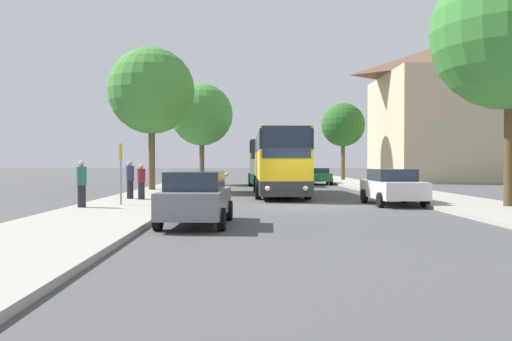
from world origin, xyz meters
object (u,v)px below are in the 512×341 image
Objects in this scene: bus_middle at (265,162)px; tree_right_near at (510,32)px; pedestrian_walking_back at (141,182)px; pedestrian_waiting_far at (82,184)px; pedestrian_waiting_near at (130,180)px; bus_front at (279,162)px; parked_car_left_curb at (196,198)px; tree_right_mid at (343,125)px; bus_stop_sign at (121,167)px; tree_left_near at (152,91)px; parked_car_right_near at (393,186)px; parked_car_right_far at (318,176)px; tree_left_far at (202,115)px.

bus_middle is 25.21m from tree_right_near.
bus_middle is 20.51m from pedestrian_walking_back.
pedestrian_waiting_near is at bearing 55.22° from pedestrian_waiting_far.
tree_right_near reaches higher than bus_front.
bus_middle is 1.15× the size of tree_right_near.
parked_car_left_curb is at bearing 46.60° from pedestrian_waiting_near.
tree_right_mid is at bearing 41.25° from bus_middle.
pedestrian_waiting_far is at bearing -131.22° from bus_front.
bus_stop_sign is 0.28× the size of tree_left_near.
parked_car_right_near is at bearing 43.76° from parked_car_left_curb.
bus_middle is at bearing 109.99° from tree_right_near.
parked_car_left_curb is at bearing 76.27° from parked_car_right_far.
bus_middle is 6.62m from tree_left_far.
parked_car_right_far is (7.46, 26.65, -0.08)m from parked_car_left_curb.
pedestrian_waiting_far is at bearing 9.65° from parked_car_right_near.
tree_right_mid is at bearing 74.80° from parked_car_left_curb.
tree_right_mid is (11.00, 34.12, 4.69)m from parked_car_left_curb.
bus_front is at bearing 78.75° from parked_car_left_curb.
bus_front is 14.34m from bus_middle.
pedestrian_walking_back reaches higher than parked_car_right_far.
parked_car_left_curb is (-3.30, -13.32, -1.06)m from bus_front.
pedestrian_waiting_near is (-3.91, 8.64, 0.23)m from parked_car_left_curb.
pedestrian_walking_back is (-11.07, 1.43, 0.15)m from parked_car_right_near.
bus_stop_sign is (-6.81, -8.00, -0.20)m from bus_front.
pedestrian_walking_back is (0.61, -0.43, -0.09)m from pedestrian_waiting_near.
pedestrian_waiting_near is 0.23× the size of tree_right_mid.
tree_left_far reaches higher than bus_middle.
bus_stop_sign is at bearing -130.24° from bus_front.
pedestrian_walking_back is 0.20× the size of tree_left_far.
tree_left_near is (-12.16, 9.87, 5.47)m from parked_car_right_near.
parked_car_right_near is at bearing -13.13° from pedestrian_waiting_far.
tree_right_near is (16.28, 0.18, 5.79)m from pedestrian_waiting_far.
parked_car_right_far is 2.49× the size of pedestrian_walking_back.
tree_right_mid is at bearing 48.63° from tree_left_near.
parked_car_left_curb is at bearing -75.20° from tree_left_near.
bus_middle is at bearing -178.02° from pedestrian_waiting_near.
parked_car_right_far is 0.53× the size of tree_right_mid.
tree_left_far is (-5.44, 13.22, 3.88)m from bus_front.
pedestrian_waiting_near is 0.22× the size of tree_left_far.
pedestrian_waiting_far reaches higher than parked_car_right_far.
pedestrian_waiting_far is 22.93m from tree_left_far.
parked_car_left_curb is at bearing -85.38° from tree_left_far.
tree_left_near is (-11.86, -10.01, 5.54)m from parked_car_right_far.
tree_right_mid reaches higher than pedestrian_walking_back.
tree_right_mid is at bearing 63.27° from bus_stop_sign.
bus_middle reaches higher than bus_front.
bus_front reaches higher than pedestrian_waiting_far.
bus_front is 22.48m from tree_right_mid.
parked_car_left_curb is at bearing 39.26° from parked_car_right_near.
tree_left_near is at bearing 107.46° from parked_car_left_curb.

